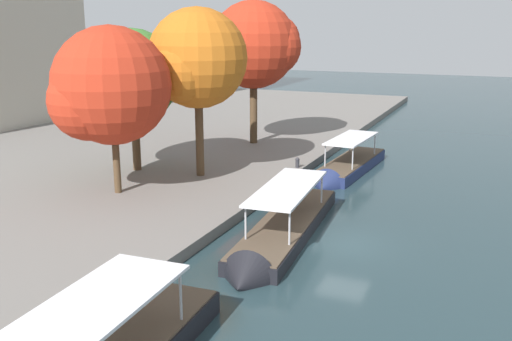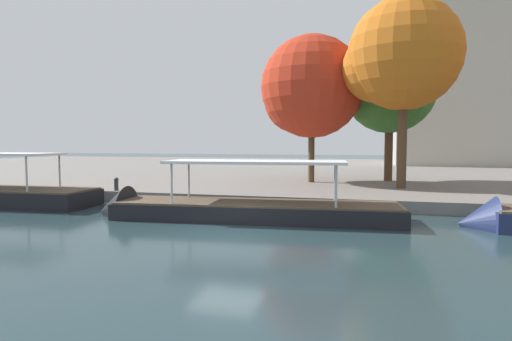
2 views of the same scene
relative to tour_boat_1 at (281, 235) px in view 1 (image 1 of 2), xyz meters
name	(u,v)px [view 1 (image 1 of 2)]	position (x,y,z in m)	size (l,w,h in m)	color
ground_plane	(344,244)	(0.86, -3.18, -0.30)	(220.00, 220.00, 0.00)	#23383D
tour_boat_1	(281,235)	(0.00, 0.00, 0.00)	(14.06, 3.79, 3.72)	black
tour_boat_2	(347,170)	(15.03, 0.46, -0.05)	(11.85, 3.25, 3.67)	navy
mooring_bollard_0	(297,162)	(12.85, 3.67, 0.75)	(0.32, 0.32, 0.77)	#2D2D33
mooring_bollard_2	(128,271)	(-8.28, 3.64, 0.75)	(0.26, 0.26, 0.78)	#2D2D33
tree_0	(195,59)	(7.73, 9.26, 8.44)	(7.11, 6.79, 11.56)	#4C3823
tree_1	(130,75)	(7.61, 14.51, 7.23)	(6.65, 6.65, 10.17)	#4C3823
tree_2	(108,90)	(1.99, 12.15, 6.86)	(7.24, 7.24, 10.39)	#4C3823
tree_3	(260,45)	(20.21, 9.89, 9.01)	(7.59, 7.92, 12.47)	#4C3823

